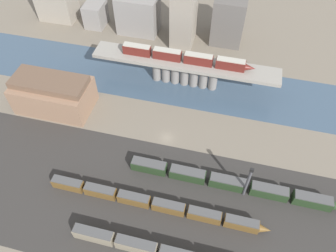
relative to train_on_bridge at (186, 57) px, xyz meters
The scene contains 14 objects.
ground_plane 30.12m from the train_on_bridge, 90.33° to the right, with size 400.00×400.00×0.00m, color #756B5B.
railbed_yard 52.93m from the train_on_bridge, 90.18° to the right, with size 280.00×42.00×0.01m, color #33302D.
river_water 12.38m from the train_on_bridge, behind, with size 320.00×25.18×0.01m, color #3D5166.
bridge 4.92m from the train_on_bridge, behind, with size 68.10×8.77×10.48m.
train_on_bridge is the anchor object (origin of this frame).
train_yard_near 65.84m from the train_on_bridge, 82.97° to the right, with size 49.46×2.72×4.06m.
train_yard_mid 53.23m from the train_on_bridge, 87.20° to the right, with size 62.89×2.66×3.52m.
train_yard_far 47.75m from the train_on_bridge, 60.55° to the right, with size 62.26×3.20×3.72m.
warehouse_building 47.99m from the train_on_bridge, 151.74° to the right, with size 25.88×14.89×12.58m.
signal_tower 50.02m from the train_on_bridge, 57.83° to the right, with size 1.00×0.82×13.39m.
city_block_left 55.98m from the train_on_bridge, 148.29° to the left, with size 8.32×10.64×10.33m, color gray.
city_block_center 40.28m from the train_on_bridge, 132.49° to the left, with size 17.34×12.19×16.42m, color gray.
city_block_right 27.03m from the train_on_bridge, 103.34° to the left, with size 9.09×13.82×23.30m, color gray.
city_block_far_right 34.27m from the train_on_bridge, 70.08° to the left, with size 12.88×13.97×19.79m, color #605B56.
Camera 1 is at (16.30, -64.33, 85.82)m, focal length 35.00 mm.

